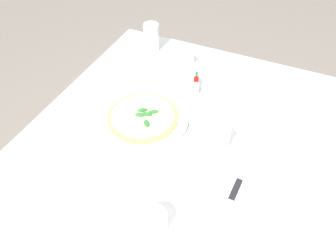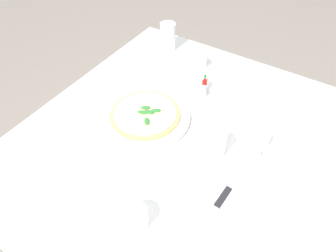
{
  "view_description": "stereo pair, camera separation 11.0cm",
  "coord_description": "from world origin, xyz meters",
  "px_view_note": "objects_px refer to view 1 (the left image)",
  "views": [
    {
      "loc": [
        0.69,
        0.21,
        1.56
      ],
      "look_at": [
        -0.0,
        -0.1,
        0.78
      ],
      "focal_mm": 34.01,
      "sensor_mm": 36.0,
      "label": 1
    },
    {
      "loc": [
        0.64,
        0.31,
        1.56
      ],
      "look_at": [
        -0.0,
        -0.1,
        0.78
      ],
      "focal_mm": 34.01,
      "sensor_mm": 36.0,
      "label": 2
    }
  ],
  "objects_px": {
    "coffee_cup_near_left": "(185,60)",
    "hot_sauce_bottle": "(196,82)",
    "salt_shaker": "(196,89)",
    "pizza": "(143,116)",
    "napkin_folded": "(229,205)",
    "dinner_knife": "(229,204)",
    "pepper_shaker": "(196,80)",
    "water_glass_near_right": "(151,39)",
    "water_glass_back_corner": "(219,140)",
    "coffee_cup_far_left": "(153,222)",
    "pizza_plate": "(143,119)",
    "coffee_cup_right_edge": "(257,131)"
  },
  "relations": [
    {
      "from": "water_glass_near_right",
      "to": "dinner_knife",
      "type": "relative_size",
      "value": 0.65
    },
    {
      "from": "coffee_cup_right_edge",
      "to": "pizza",
      "type": "bearing_deg",
      "value": -76.67
    },
    {
      "from": "water_glass_near_right",
      "to": "salt_shaker",
      "type": "height_order",
      "value": "water_glass_near_right"
    },
    {
      "from": "coffee_cup_near_left",
      "to": "napkin_folded",
      "type": "distance_m",
      "value": 0.69
    },
    {
      "from": "coffee_cup_right_edge",
      "to": "dinner_knife",
      "type": "bearing_deg",
      "value": -1.08
    },
    {
      "from": "dinner_knife",
      "to": "hot_sauce_bottle",
      "type": "xyz_separation_m",
      "value": [
        -0.46,
        -0.27,
        0.01
      ]
    },
    {
      "from": "coffee_cup_far_left",
      "to": "salt_shaker",
      "type": "height_order",
      "value": "coffee_cup_far_left"
    },
    {
      "from": "pizza",
      "to": "napkin_folded",
      "type": "height_order",
      "value": "pizza"
    },
    {
      "from": "coffee_cup_far_left",
      "to": "salt_shaker",
      "type": "bearing_deg",
      "value": -170.63
    },
    {
      "from": "pepper_shaker",
      "to": "water_glass_back_corner",
      "type": "bearing_deg",
      "value": 32.62
    },
    {
      "from": "dinner_knife",
      "to": "salt_shaker",
      "type": "xyz_separation_m",
      "value": [
        -0.43,
        -0.26,
        0.0
      ]
    },
    {
      "from": "dinner_knife",
      "to": "pepper_shaker",
      "type": "distance_m",
      "value": 0.56
    },
    {
      "from": "coffee_cup_far_left",
      "to": "napkin_folded",
      "type": "bearing_deg",
      "value": 130.22
    },
    {
      "from": "pizza_plate",
      "to": "pizza",
      "type": "xyz_separation_m",
      "value": [
        -0.0,
        0.0,
        0.01
      ]
    },
    {
      "from": "coffee_cup_far_left",
      "to": "pepper_shaker",
      "type": "xyz_separation_m",
      "value": [
        -0.62,
        -0.11,
        -0.0
      ]
    },
    {
      "from": "pizza_plate",
      "to": "coffee_cup_near_left",
      "type": "xyz_separation_m",
      "value": [
        -0.38,
        0.01,
        0.02
      ]
    },
    {
      "from": "coffee_cup_near_left",
      "to": "hot_sauce_bottle",
      "type": "bearing_deg",
      "value": 37.6
    },
    {
      "from": "coffee_cup_far_left",
      "to": "hot_sauce_bottle",
      "type": "distance_m",
      "value": 0.61
    },
    {
      "from": "napkin_folded",
      "to": "dinner_knife",
      "type": "height_order",
      "value": "dinner_knife"
    },
    {
      "from": "pizza",
      "to": "pepper_shaker",
      "type": "relative_size",
      "value": 4.47
    },
    {
      "from": "water_glass_back_corner",
      "to": "pepper_shaker",
      "type": "xyz_separation_m",
      "value": [
        -0.29,
        -0.19,
        -0.02
      ]
    },
    {
      "from": "coffee_cup_right_edge",
      "to": "water_glass_back_corner",
      "type": "distance_m",
      "value": 0.15
    },
    {
      "from": "napkin_folded",
      "to": "water_glass_back_corner",
      "type": "bearing_deg",
      "value": -143.34
    },
    {
      "from": "pizza_plate",
      "to": "coffee_cup_right_edge",
      "type": "bearing_deg",
      "value": 103.33
    },
    {
      "from": "coffee_cup_right_edge",
      "to": "napkin_folded",
      "type": "height_order",
      "value": "coffee_cup_right_edge"
    },
    {
      "from": "coffee_cup_near_left",
      "to": "water_glass_near_right",
      "type": "bearing_deg",
      "value": -106.5
    },
    {
      "from": "coffee_cup_near_left",
      "to": "water_glass_near_right",
      "type": "xyz_separation_m",
      "value": [
        -0.05,
        -0.18,
        0.02
      ]
    },
    {
      "from": "water_glass_near_right",
      "to": "salt_shaker",
      "type": "bearing_deg",
      "value": 54.09
    },
    {
      "from": "coffee_cup_far_left",
      "to": "pepper_shaker",
      "type": "height_order",
      "value": "coffee_cup_far_left"
    },
    {
      "from": "pizza",
      "to": "water_glass_near_right",
      "type": "distance_m",
      "value": 0.47
    },
    {
      "from": "coffee_cup_near_left",
      "to": "coffee_cup_right_edge",
      "type": "distance_m",
      "value": 0.47
    },
    {
      "from": "pizza_plate",
      "to": "coffee_cup_near_left",
      "type": "relative_size",
      "value": 2.49
    },
    {
      "from": "pizza_plate",
      "to": "water_glass_near_right",
      "type": "distance_m",
      "value": 0.47
    },
    {
      "from": "coffee_cup_right_edge",
      "to": "hot_sauce_bottle",
      "type": "relative_size",
      "value": 1.57
    },
    {
      "from": "water_glass_back_corner",
      "to": "pepper_shaker",
      "type": "height_order",
      "value": "water_glass_back_corner"
    },
    {
      "from": "coffee_cup_right_edge",
      "to": "pepper_shaker",
      "type": "xyz_separation_m",
      "value": [
        -0.18,
        -0.29,
        -0.0
      ]
    },
    {
      "from": "pizza",
      "to": "dinner_knife",
      "type": "relative_size",
      "value": 1.28
    },
    {
      "from": "water_glass_back_corner",
      "to": "pizza",
      "type": "bearing_deg",
      "value": -93.21
    },
    {
      "from": "pizza_plate",
      "to": "water_glass_back_corner",
      "type": "relative_size",
      "value": 3.07
    },
    {
      "from": "pizza",
      "to": "water_glass_back_corner",
      "type": "distance_m",
      "value": 0.28
    },
    {
      "from": "hot_sauce_bottle",
      "to": "salt_shaker",
      "type": "distance_m",
      "value": 0.03
    },
    {
      "from": "water_glass_back_corner",
      "to": "pepper_shaker",
      "type": "relative_size",
      "value": 1.87
    },
    {
      "from": "coffee_cup_far_left",
      "to": "napkin_folded",
      "type": "relative_size",
      "value": 0.54
    },
    {
      "from": "pizza",
      "to": "pepper_shaker",
      "type": "xyz_separation_m",
      "value": [
        -0.27,
        0.1,
        0.0
      ]
    },
    {
      "from": "coffee_cup_near_left",
      "to": "salt_shaker",
      "type": "distance_m",
      "value": 0.19
    },
    {
      "from": "coffee_cup_right_edge",
      "to": "pepper_shaker",
      "type": "distance_m",
      "value": 0.34
    },
    {
      "from": "salt_shaker",
      "to": "pizza",
      "type": "bearing_deg",
      "value": -28.27
    },
    {
      "from": "pepper_shaker",
      "to": "coffee_cup_far_left",
      "type": "bearing_deg",
      "value": 10.33
    },
    {
      "from": "napkin_folded",
      "to": "pepper_shaker",
      "type": "xyz_separation_m",
      "value": [
        -0.48,
        -0.28,
        0.02
      ]
    },
    {
      "from": "water_glass_back_corner",
      "to": "coffee_cup_right_edge",
      "type": "bearing_deg",
      "value": 136.37
    }
  ]
}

